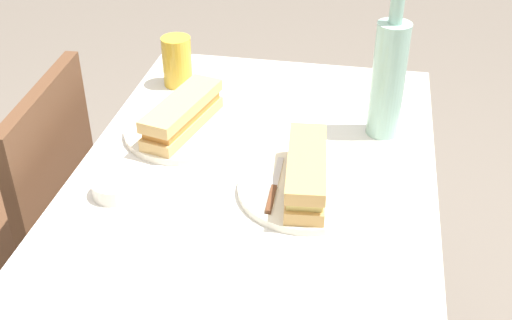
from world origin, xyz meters
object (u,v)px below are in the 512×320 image
knife_near (158,124)px  chair_far (25,229)px  baguette_sandwich_near (183,114)px  beer_glass (177,61)px  water_bottle (388,77)px  olive_bowl (115,188)px  knife_far (274,187)px  plate_far (305,190)px  plate_near (184,131)px  baguette_sandwich_far (306,172)px  dining_table (256,222)px

knife_near → chair_far: bearing=107.6°
chair_far → baguette_sandwich_near: size_ratio=3.49×
beer_glass → water_bottle: bearing=-106.0°
water_bottle → olive_bowl: water_bottle is taller
beer_glass → chair_far: bearing=137.9°
beer_glass → knife_far: bearing=-143.4°
water_bottle → plate_far: bearing=151.6°
plate_far → olive_bowl: size_ratio=3.03×
baguette_sandwich_near → beer_glass: (0.23, 0.08, 0.01)m
knife_far → beer_glass: beer_glass is taller
plate_near → beer_glass: bearing=19.0°
chair_far → baguette_sandwich_far: (-0.07, -0.65, 0.29)m
baguette_sandwich_far → beer_glass: (0.39, 0.36, 0.01)m
plate_near → plate_far: 0.33m
chair_far → olive_bowl: size_ratio=10.33×
dining_table → chair_far: bearing=89.5°
baguette_sandwich_near → knife_near: bearing=87.9°
knife_far → baguette_sandwich_far: bearing=-73.4°
baguette_sandwich_far → beer_glass: 0.53m
dining_table → water_bottle: 0.41m
plate_far → water_bottle: water_bottle is taller
chair_far → plate_near: (0.10, -0.37, 0.25)m
baguette_sandwich_near → knife_far: 0.29m
plate_near → knife_near: bearing=87.9°
plate_far → water_bottle: bearing=-28.4°
baguette_sandwich_far → water_bottle: size_ratio=0.75×
baguette_sandwich_near → baguette_sandwich_far: same height
plate_near → olive_bowl: size_ratio=3.03×
dining_table → knife_far: bearing=-148.7°
dining_table → chair_far: 0.56m
baguette_sandwich_far → water_bottle: water_bottle is taller
knife_near → olive_bowl: (-0.24, 0.01, -0.00)m
dining_table → olive_bowl: (-0.13, 0.24, 0.15)m
knife_far → beer_glass: (0.41, 0.30, 0.04)m
dining_table → olive_bowl: olive_bowl is taller
plate_far → water_bottle: 0.31m
plate_far → beer_glass: 0.54m
beer_glass → plate_near: bearing=-161.0°
plate_near → knife_near: knife_near is taller
plate_far → olive_bowl: bearing=101.2°
baguette_sandwich_far → knife_near: bearing=63.5°
plate_far → beer_glass: size_ratio=2.10×
knife_near → baguette_sandwich_far: bearing=-116.5°
plate_near → knife_far: (-0.18, -0.23, 0.01)m
baguette_sandwich_near → knife_far: (-0.18, -0.23, -0.03)m
water_bottle → beer_glass: (0.14, 0.50, -0.07)m
dining_table → knife_far: (-0.08, -0.05, 0.15)m
plate_near → olive_bowl: 0.24m
knife_far → dining_table: bearing=31.3°
baguette_sandwich_far → knife_far: (-0.02, 0.06, -0.03)m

